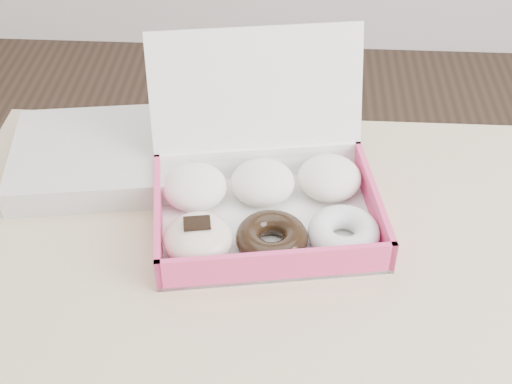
{
  "coord_description": "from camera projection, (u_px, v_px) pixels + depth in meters",
  "views": [
    {
      "loc": [
        -0.16,
        -0.53,
        1.38
      ],
      "look_at": [
        -0.2,
        0.18,
        0.78
      ],
      "focal_mm": 50.0,
      "sensor_mm": 36.0,
      "label": 1
    }
  ],
  "objects": [
    {
      "name": "donut_box",
      "position": [
        263.0,
        196.0,
        0.92
      ],
      "size": [
        0.32,
        0.3,
        0.21
      ],
      "rotation": [
        0.0,
        0.0,
        0.16
      ],
      "color": "white",
      "rests_on": "table"
    },
    {
      "name": "table",
      "position": [
        410.0,
        365.0,
        0.86
      ],
      "size": [
        1.2,
        0.8,
        0.75
      ],
      "color": "tan",
      "rests_on": "ground"
    },
    {
      "name": "newspapers",
      "position": [
        102.0,
        157.0,
        1.01
      ],
      "size": [
        0.27,
        0.23,
        0.04
      ],
      "primitive_type": "cube",
      "rotation": [
        0.0,
        0.0,
        0.15
      ],
      "color": "silver",
      "rests_on": "table"
    }
  ]
}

